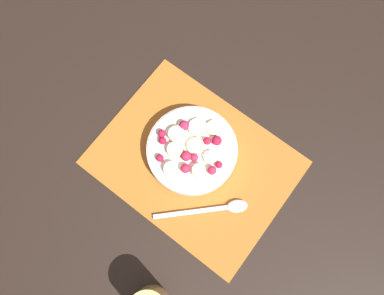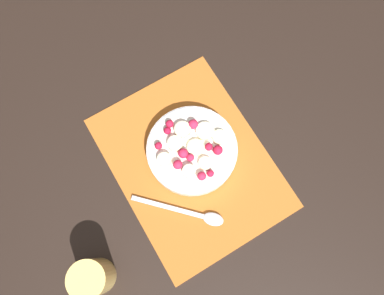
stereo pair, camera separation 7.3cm
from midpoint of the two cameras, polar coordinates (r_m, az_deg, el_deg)
The scene contains 4 objects.
ground_plane at distance 0.77m, azimuth -2.34°, elevation -2.81°, with size 3.00×3.00×0.00m, color black.
placemat at distance 0.77m, azimuth -2.35°, elevation -2.76°, with size 0.39×0.29×0.01m.
fruit_bowl at distance 0.75m, azimuth -2.77°, elevation -0.88°, with size 0.18×0.18×0.05m.
spoon at distance 0.74m, azimuth 1.36°, elevation -9.81°, with size 0.15×0.14×0.01m.
Camera 1 is at (0.10, -0.14, 0.75)m, focal length 35.00 mm.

